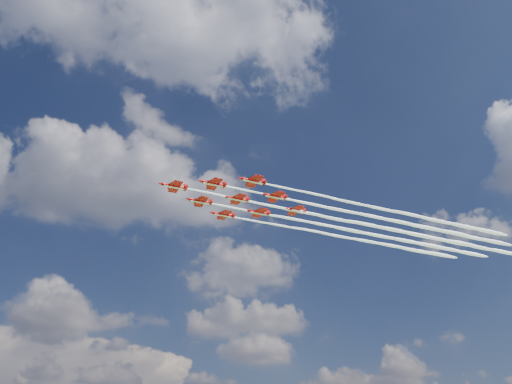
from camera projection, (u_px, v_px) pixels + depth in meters
jet_lead at (331, 218)px, 178.54m from camera, size 118.32×33.29×2.40m
jet_row2_port at (367, 215)px, 176.99m from camera, size 118.32×33.29×2.40m
jet_row2_starb at (346, 229)px, 187.72m from camera, size 118.32×33.29×2.40m
jet_row3_port at (403, 213)px, 175.44m from camera, size 118.32×33.29×2.40m
jet_row3_centre at (380, 227)px, 186.17m from camera, size 118.32×33.29×2.40m
jet_row3_starb at (360, 240)px, 196.90m from camera, size 118.32×33.29×2.40m
jet_row4_port at (415, 225)px, 184.62m from camera, size 118.32×33.29×2.40m
jet_row4_starb at (393, 238)px, 195.35m from camera, size 118.32×33.29×2.40m
jet_tail at (426, 237)px, 193.80m from camera, size 118.32×33.29×2.40m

